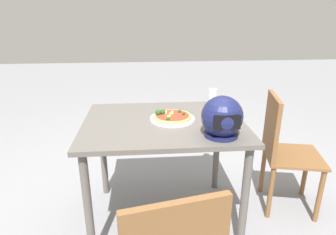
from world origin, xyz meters
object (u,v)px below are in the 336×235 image
Objects in this scene: motorcycle_helmet at (222,118)px; chair_side at (282,147)px; dining_table at (164,135)px; drinking_glass at (213,97)px; pizza at (172,116)px.

chair_side is (-0.57, -0.35, -0.38)m from motorcycle_helmet.
dining_table is at bearing -40.39° from motorcycle_helmet.
dining_table is at bearing 40.18° from drinking_glass.
dining_table is at bearing 24.23° from pizza.
chair_side is at bearing -148.59° from motorcycle_helmet.
motorcycle_helmet is (-0.26, 0.30, 0.09)m from pizza.
pizza is 0.48m from drinking_glass.
drinking_glass is at bearing -139.82° from dining_table.
drinking_glass is (-0.09, -0.62, -0.06)m from motorcycle_helmet.
pizza is at bearing -48.48° from motorcycle_helmet.
chair_side is at bearing 151.13° from drinking_glass.
pizza is 0.28× the size of chair_side.
drinking_glass is at bearing -98.30° from motorcycle_helmet.
motorcycle_helmet reaches higher than dining_table.
drinking_glass reaches higher than pizza.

